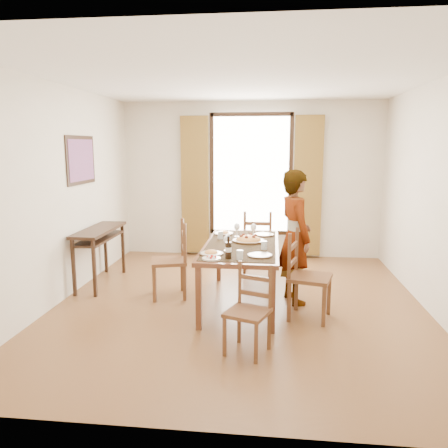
# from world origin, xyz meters

# --- Properties ---
(ground) EXTENTS (5.00, 5.00, 0.00)m
(ground) POSITION_xyz_m (0.00, 0.00, 0.00)
(ground) COLOR #513219
(ground) RESTS_ON ground
(room_shell) EXTENTS (4.60, 5.10, 2.74)m
(room_shell) POSITION_xyz_m (-0.00, 0.13, 1.54)
(room_shell) COLOR silver
(room_shell) RESTS_ON ground
(console_table) EXTENTS (0.38, 1.20, 0.80)m
(console_table) POSITION_xyz_m (-2.03, 0.60, 0.68)
(console_table) COLOR black
(console_table) RESTS_ON ground
(dining_table) EXTENTS (0.90, 1.85, 0.76)m
(dining_table) POSITION_xyz_m (0.02, 0.05, 0.69)
(dining_table) COLOR brown
(dining_table) RESTS_ON ground
(chair_west) EXTENTS (0.55, 0.55, 1.00)m
(chair_west) POSITION_xyz_m (-0.90, 0.19, 0.46)
(chair_west) COLOR brown
(chair_west) RESTS_ON ground
(chair_north) EXTENTS (0.44, 0.44, 0.99)m
(chair_north) POSITION_xyz_m (0.17, 1.32, 0.46)
(chair_north) COLOR brown
(chair_north) RESTS_ON ground
(chair_south) EXTENTS (0.48, 0.48, 0.84)m
(chair_south) POSITION_xyz_m (0.18, -1.26, 0.39)
(chair_south) COLOR brown
(chair_south) RESTS_ON ground
(chair_east) EXTENTS (0.54, 0.54, 1.01)m
(chair_east) POSITION_xyz_m (0.79, -0.35, 0.47)
(chair_east) COLOR brown
(chair_east) RESTS_ON ground
(man) EXTENTS (0.87, 0.80, 1.66)m
(man) POSITION_xyz_m (0.67, 0.18, 0.83)
(man) COLOR #96999E
(man) RESTS_ON ground
(plate_sw) EXTENTS (0.27, 0.27, 0.05)m
(plate_sw) POSITION_xyz_m (-0.28, -0.52, 0.78)
(plate_sw) COLOR silver
(plate_sw) RESTS_ON dining_table
(plate_se) EXTENTS (0.27, 0.27, 0.05)m
(plate_se) POSITION_xyz_m (0.26, -0.53, 0.78)
(plate_se) COLOR silver
(plate_se) RESTS_ON dining_table
(plate_nw) EXTENTS (0.27, 0.27, 0.05)m
(plate_nw) POSITION_xyz_m (-0.27, 0.61, 0.78)
(plate_nw) COLOR silver
(plate_nw) RESTS_ON dining_table
(plate_ne) EXTENTS (0.27, 0.27, 0.05)m
(plate_ne) POSITION_xyz_m (0.28, 0.60, 0.78)
(plate_ne) COLOR silver
(plate_ne) RESTS_ON dining_table
(pasta_platter) EXTENTS (0.40, 0.40, 0.10)m
(pasta_platter) POSITION_xyz_m (0.09, 0.18, 0.81)
(pasta_platter) COLOR #AF4E16
(pasta_platter) RESTS_ON dining_table
(caprese_plate) EXTENTS (0.20, 0.20, 0.04)m
(caprese_plate) POSITION_xyz_m (-0.25, -0.72, 0.78)
(caprese_plate) COLOR silver
(caprese_plate) RESTS_ON dining_table
(wine_glass_a) EXTENTS (0.08, 0.08, 0.18)m
(wine_glass_a) POSITION_xyz_m (-0.13, -0.33, 0.85)
(wine_glass_a) COLOR white
(wine_glass_a) RESTS_ON dining_table
(wine_glass_b) EXTENTS (0.08, 0.08, 0.18)m
(wine_glass_b) POSITION_xyz_m (0.14, 0.45, 0.85)
(wine_glass_b) COLOR white
(wine_glass_b) RESTS_ON dining_table
(wine_glass_c) EXTENTS (0.08, 0.08, 0.18)m
(wine_glass_c) POSITION_xyz_m (-0.07, 0.47, 0.85)
(wine_glass_c) COLOR white
(wine_glass_c) RESTS_ON dining_table
(tumbler_a) EXTENTS (0.07, 0.07, 0.10)m
(tumbler_a) POSITION_xyz_m (0.30, -0.21, 0.81)
(tumbler_a) COLOR silver
(tumbler_a) RESTS_ON dining_table
(tumbler_b) EXTENTS (0.07, 0.07, 0.10)m
(tumbler_b) POSITION_xyz_m (-0.28, 0.32, 0.81)
(tumbler_b) COLOR silver
(tumbler_b) RESTS_ON dining_table
(tumbler_c) EXTENTS (0.07, 0.07, 0.10)m
(tumbler_c) POSITION_xyz_m (0.05, -0.69, 0.81)
(tumbler_c) COLOR silver
(tumbler_c) RESTS_ON dining_table
(wine_bottle) EXTENTS (0.07, 0.07, 0.25)m
(wine_bottle) POSITION_xyz_m (-0.07, -0.67, 0.88)
(wine_bottle) COLOR black
(wine_bottle) RESTS_ON dining_table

